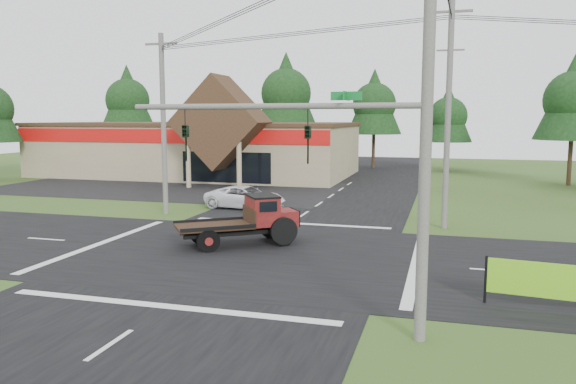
% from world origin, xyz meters
% --- Properties ---
extents(ground, '(120.00, 120.00, 0.00)m').
position_xyz_m(ground, '(0.00, 0.00, 0.00)').
color(ground, '#344C1B').
rests_on(ground, ground).
extents(road_ns, '(12.00, 120.00, 0.02)m').
position_xyz_m(road_ns, '(0.00, 0.00, 0.01)').
color(road_ns, black).
rests_on(road_ns, ground).
extents(road_ew, '(120.00, 12.00, 0.02)m').
position_xyz_m(road_ew, '(0.00, 0.00, 0.01)').
color(road_ew, black).
rests_on(road_ew, ground).
extents(parking_apron, '(28.00, 14.00, 0.02)m').
position_xyz_m(parking_apron, '(-14.00, 19.00, 0.01)').
color(parking_apron, black).
rests_on(parking_apron, ground).
extents(cvs_building, '(30.40, 18.20, 9.19)m').
position_xyz_m(cvs_building, '(-15.70, 29.57, 2.78)').
color(cvs_building, tan).
rests_on(cvs_building, ground).
extents(traffic_signal_mast, '(8.12, 0.24, 7.00)m').
position_xyz_m(traffic_signal_mast, '(5.82, -7.50, 4.43)').
color(traffic_signal_mast, '#595651').
rests_on(traffic_signal_mast, ground).
extents(utility_pole_nr, '(2.00, 0.30, 11.00)m').
position_xyz_m(utility_pole_nr, '(7.50, -7.50, 5.64)').
color(utility_pole_nr, '#595651').
rests_on(utility_pole_nr, ground).
extents(utility_pole_nw, '(2.00, 0.30, 10.50)m').
position_xyz_m(utility_pole_nw, '(-8.00, 8.00, 5.39)').
color(utility_pole_nw, '#595651').
rests_on(utility_pole_nw, ground).
extents(utility_pole_ne, '(2.00, 0.30, 11.50)m').
position_xyz_m(utility_pole_ne, '(8.00, 8.00, 5.89)').
color(utility_pole_ne, '#595651').
rests_on(utility_pole_ne, ground).
extents(utility_pole_n, '(2.00, 0.30, 11.20)m').
position_xyz_m(utility_pole_n, '(8.00, 22.00, 5.74)').
color(utility_pole_n, '#595651').
rests_on(utility_pole_n, ground).
extents(tree_row_a, '(6.72, 6.72, 12.12)m').
position_xyz_m(tree_row_a, '(-30.00, 40.00, 8.05)').
color(tree_row_a, '#332316').
rests_on(tree_row_a, ground).
extents(tree_row_b, '(5.60, 5.60, 10.10)m').
position_xyz_m(tree_row_b, '(-20.00, 42.00, 6.70)').
color(tree_row_b, '#332316').
rests_on(tree_row_b, ground).
extents(tree_row_c, '(7.28, 7.28, 13.13)m').
position_xyz_m(tree_row_c, '(-10.00, 41.00, 8.72)').
color(tree_row_c, '#332316').
rests_on(tree_row_c, ground).
extents(tree_row_d, '(6.16, 6.16, 11.11)m').
position_xyz_m(tree_row_d, '(0.00, 42.00, 7.38)').
color(tree_row_d, '#332316').
rests_on(tree_row_d, ground).
extents(tree_row_e, '(5.04, 5.04, 9.09)m').
position_xyz_m(tree_row_e, '(8.00, 40.00, 6.03)').
color(tree_row_e, '#332316').
rests_on(tree_row_e, ground).
extents(tree_side_ne, '(6.16, 6.16, 11.11)m').
position_xyz_m(tree_side_ne, '(18.00, 30.00, 7.38)').
color(tree_side_ne, '#332316').
rests_on(tree_side_ne, ground).
extents(antique_flatbed_truck, '(5.65, 4.87, 2.28)m').
position_xyz_m(antique_flatbed_truck, '(-0.84, 1.41, 1.14)').
color(antique_flatbed_truck, '#560C15').
rests_on(antique_flatbed_truck, ground).
extents(roadside_banner, '(4.39, 0.65, 1.51)m').
position_xyz_m(roadside_banner, '(11.44, -4.23, 0.75)').
color(roadside_banner, '#6FBE19').
rests_on(roadside_banner, ground).
extents(white_pickup, '(5.37, 2.99, 1.42)m').
position_xyz_m(white_pickup, '(-4.12, 11.19, 0.71)').
color(white_pickup, white).
rests_on(white_pickup, ground).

